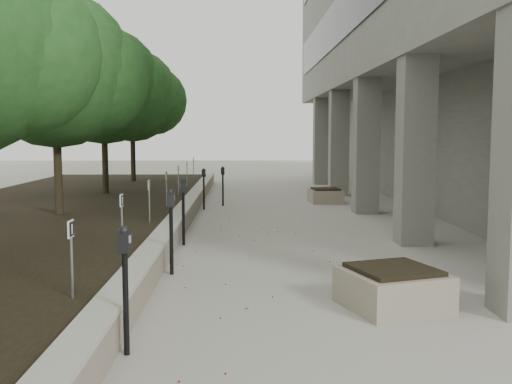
{
  "coord_description": "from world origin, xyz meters",
  "views": [
    {
      "loc": [
        -0.3,
        -6.54,
        2.4
      ],
      "look_at": [
        0.02,
        6.73,
        1.06
      ],
      "focal_mm": 41.48,
      "sensor_mm": 36.0,
      "label": 1
    }
  ],
  "objects": [
    {
      "name": "parking_meter_4",
      "position": [
        -1.49,
        11.86,
        0.65
      ],
      "size": [
        0.15,
        0.13,
        1.3
      ],
      "primitive_type": null,
      "rotation": [
        0.0,
        0.0,
        -0.35
      ],
      "color": "black",
      "rests_on": "ground"
    },
    {
      "name": "crabapple_tree_3",
      "position": [
        -4.8,
        8.0,
        3.12
      ],
      "size": [
        4.6,
        4.0,
        5.44
      ],
      "primitive_type": null,
      "color": "#1D4C1D",
      "rests_on": "planting_bed"
    },
    {
      "name": "parking_meter_3",
      "position": [
        -1.55,
        5.97,
        0.72
      ],
      "size": [
        0.16,
        0.14,
        1.43
      ],
      "primitive_type": null,
      "rotation": [
        0.0,
        0.0,
        0.29
      ],
      "color": "black",
      "rests_on": "ground"
    },
    {
      "name": "ground",
      "position": [
        0.0,
        0.0,
        0.0
      ],
      "size": [
        90.0,
        90.0,
        0.0
      ],
      "primitive_type": "plane",
      "color": "#A7A299",
      "rests_on": "ground"
    },
    {
      "name": "crabapple_tree_4",
      "position": [
        -4.8,
        13.0,
        3.12
      ],
      "size": [
        4.6,
        4.0,
        5.44
      ],
      "primitive_type": null,
      "color": "#1D4C1D",
      "rests_on": "planting_bed"
    },
    {
      "name": "planter_front",
      "position": [
        1.77,
        1.33,
        0.29
      ],
      "size": [
        1.55,
        1.55,
        0.57
      ],
      "primitive_type": null,
      "rotation": [
        0.0,
        0.0,
        0.31
      ],
      "color": "gray",
      "rests_on": "ground"
    },
    {
      "name": "parking_sign_3",
      "position": [
        -2.35,
        3.5,
        0.88
      ],
      "size": [
        0.04,
        0.22,
        0.96
      ],
      "primitive_type": null,
      "color": "black",
      "rests_on": "planting_bed"
    },
    {
      "name": "parking_sign_2",
      "position": [
        -2.35,
        0.5,
        0.88
      ],
      "size": [
        0.04,
        0.22,
        0.96
      ],
      "primitive_type": null,
      "color": "black",
      "rests_on": "planting_bed"
    },
    {
      "name": "parking_meter_5",
      "position": [
        -0.93,
        12.81,
        0.65
      ],
      "size": [
        0.15,
        0.12,
        1.3
      ],
      "primitive_type": null,
      "rotation": [
        0.0,
        0.0,
        -0.24
      ],
      "color": "black",
      "rests_on": "ground"
    },
    {
      "name": "parking_sign_8",
      "position": [
        -2.35,
        18.5,
        0.88
      ],
      "size": [
        0.04,
        0.22,
        0.96
      ],
      "primitive_type": null,
      "color": "black",
      "rests_on": "planting_bed"
    },
    {
      "name": "berry_scatter",
      "position": [
        -0.1,
        5.0,
        0.01
      ],
      "size": [
        3.3,
        14.1,
        0.02
      ],
      "primitive_type": null,
      "color": "maroon",
      "rests_on": "ground"
    },
    {
      "name": "parking_meter_1",
      "position": [
        -1.55,
        -0.31,
        0.71
      ],
      "size": [
        0.16,
        0.13,
        1.42
      ],
      "primitive_type": null,
      "rotation": [
        0.0,
        0.0,
        -0.2
      ],
      "color": "black",
      "rests_on": "ground"
    },
    {
      "name": "parking_sign_7",
      "position": [
        -2.35,
        15.5,
        0.88
      ],
      "size": [
        0.04,
        0.22,
        0.96
      ],
      "primitive_type": null,
      "color": "black",
      "rests_on": "planting_bed"
    },
    {
      "name": "retaining_wall",
      "position": [
        -1.82,
        9.0,
        0.25
      ],
      "size": [
        0.39,
        26.0,
        0.5
      ],
      "primitive_type": null,
      "color": "gray",
      "rests_on": "ground"
    },
    {
      "name": "parking_meter_2",
      "position": [
        -1.49,
        3.34,
        0.73
      ],
      "size": [
        0.15,
        0.11,
        1.46
      ],
      "primitive_type": null,
      "rotation": [
        0.0,
        0.0,
        0.06
      ],
      "color": "black",
      "rests_on": "ground"
    },
    {
      "name": "parking_sign_4",
      "position": [
        -2.35,
        6.5,
        0.88
      ],
      "size": [
        0.04,
        0.22,
        0.96
      ],
      "primitive_type": null,
      "color": "black",
      "rests_on": "planting_bed"
    },
    {
      "name": "parking_sign_5",
      "position": [
        -2.35,
        9.5,
        0.88
      ],
      "size": [
        0.04,
        0.22,
        0.96
      ],
      "primitive_type": null,
      "color": "black",
      "rests_on": "planting_bed"
    },
    {
      "name": "planting_bed",
      "position": [
        -5.5,
        9.0,
        0.2
      ],
      "size": [
        7.0,
        26.0,
        0.4
      ],
      "primitive_type": "cube",
      "color": "black",
      "rests_on": "ground"
    },
    {
      "name": "planter_back",
      "position": [
        2.58,
        13.61,
        0.25
      ],
      "size": [
        1.15,
        1.15,
        0.5
      ],
      "primitive_type": null,
      "rotation": [
        0.0,
        0.0,
        0.08
      ],
      "color": "gray",
      "rests_on": "ground"
    },
    {
      "name": "crabapple_tree_5",
      "position": [
        -4.8,
        18.0,
        3.12
      ],
      "size": [
        4.6,
        4.0,
        5.44
      ],
      "primitive_type": null,
      "color": "#1D4C1D",
      "rests_on": "planting_bed"
    },
    {
      "name": "parking_sign_6",
      "position": [
        -2.35,
        12.5,
        0.88
      ],
      "size": [
        0.04,
        0.22,
        0.96
      ],
      "primitive_type": null,
      "color": "black",
      "rests_on": "planting_bed"
    }
  ]
}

